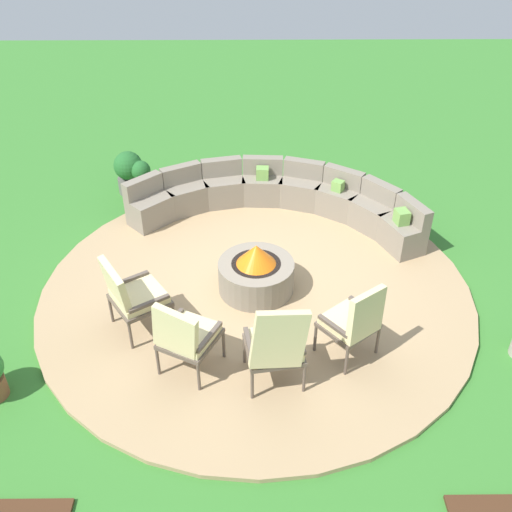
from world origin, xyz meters
The scene contains 10 objects.
ground_plane centered at (0.00, 0.00, 0.00)m, with size 24.00×24.00×0.00m, color #387A2D.
patio_circle centered at (0.00, 0.00, 0.03)m, with size 5.68×5.68×0.06m, color tan.
fire_pit centered at (0.00, 0.00, 0.33)m, with size 0.99×0.99×0.70m.
curved_stone_bench centered at (0.37, 1.86, 0.35)m, with size 4.44×1.99×0.72m.
lounge_chair_front_left centered at (-1.46, -0.75, 0.60)m, with size 0.84×0.86×1.03m.
lounge_chair_front_right centered at (-0.78, -1.45, 0.59)m, with size 0.76×0.80×1.03m.
lounge_chair_back_left centered at (0.19, -1.64, 0.64)m, with size 0.70×0.67×1.17m.
lounge_chair_back_right centered at (1.08, -1.23, 0.60)m, with size 0.76×0.77×1.01m.
potted_plant_1 centered at (-1.88, 2.61, 0.34)m, with size 0.33×0.33×0.63m.
potted_plant_5 centered at (-2.11, 2.74, 0.39)m, with size 0.48×0.48×0.73m.
Camera 1 is at (-0.06, -6.03, 4.93)m, focal length 40.81 mm.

